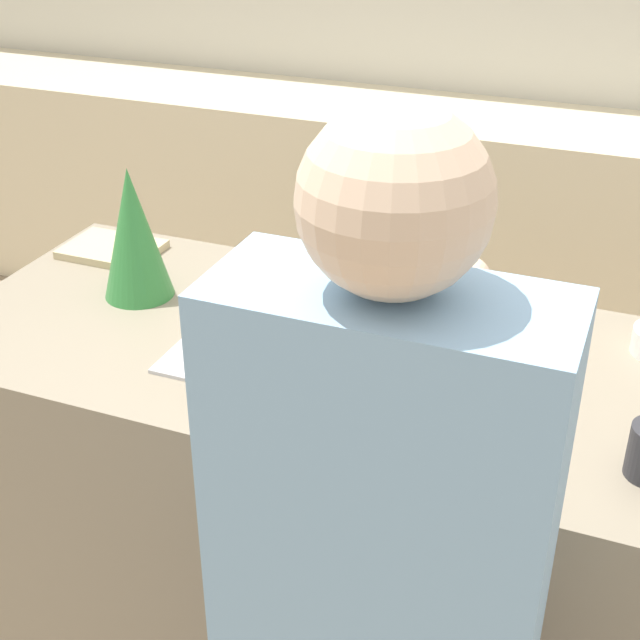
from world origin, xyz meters
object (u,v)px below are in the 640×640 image
Objects in this scene: candy_bowl_beside_tree at (506,373)px; candy_bowl_far_right at (361,283)px; candy_bowl_near_tray_right at (255,260)px; candy_bowl_near_tray_left at (457,307)px; cookbook at (112,249)px; gingerbread_house at (282,313)px; decorative_tree at (134,233)px; baking_tray at (283,355)px.

candy_bowl_beside_tree is 0.48m from candy_bowl_far_right.
candy_bowl_near_tray_right is at bearing 157.35° from candy_bowl_beside_tree.
cookbook is at bearing 179.07° from candy_bowl_near_tray_left.
gingerbread_house is 1.95× the size of candy_bowl_far_right.
candy_bowl_beside_tree is 1.09m from cookbook.
decorative_tree is at bearing -130.14° from candy_bowl_near_tray_right.
candy_bowl_beside_tree is 0.74m from candy_bowl_near_tray_right.
decorative_tree is at bearing -42.43° from cookbook.
cookbook reaches higher than baking_tray.
candy_bowl_beside_tree is (0.45, 0.07, -0.08)m from gingerbread_house.
candy_bowl_beside_tree is 0.27m from candy_bowl_near_tray_left.
decorative_tree is 0.88m from candy_bowl_beside_tree.
candy_bowl_far_right is at bearing -3.51° from candy_bowl_near_tray_right.
baking_tray is 3.60× the size of candy_bowl_beside_tree.
gingerbread_house is at bearing -17.37° from decorative_tree.
cookbook is at bearing 167.64° from candy_bowl_beside_tree.
candy_bowl_beside_tree reaches higher than candy_bowl_far_right.
candy_bowl_near_tray_left is at bearing -7.18° from candy_bowl_near_tray_right.
decorative_tree is (-0.42, 0.13, 0.05)m from gingerbread_house.
cookbook is at bearing 137.57° from decorative_tree.
gingerbread_house is at bearing -135.06° from candy_bowl_near_tray_left.
cookbook is (-0.62, 0.31, -0.09)m from gingerbread_house.
baking_tray is 1.90× the size of cookbook.
gingerbread_house is 0.44m from candy_bowl_near_tray_right.
decorative_tree is 2.57× the size of candy_bowl_far_right.
gingerbread_house is 0.76× the size of decorative_tree.
candy_bowl_beside_tree is at bearing -54.72° from candy_bowl_near_tray_left.
gingerbread_house is at bearing -26.51° from cookbook.
baking_tray is 4.27× the size of candy_bowl_near_tray_right.
baking_tray is at bearing -98.24° from candy_bowl_far_right.
baking_tray is 4.16× the size of candy_bowl_near_tray_left.
decorative_tree is 0.53m from candy_bowl_far_right.
gingerbread_house is (0.00, 0.00, 0.10)m from baking_tray.
candy_bowl_far_right is (0.05, 0.34, 0.02)m from baking_tray.
candy_bowl_near_tray_right is (-0.23, 0.36, 0.02)m from baking_tray.
decorative_tree reaches higher than gingerbread_house.
candy_bowl_far_right is (-0.40, 0.27, -0.00)m from candy_bowl_beside_tree.
baking_tray is 1.45× the size of decorative_tree.
baking_tray is 0.41m from candy_bowl_near_tray_left.
candy_bowl_far_right is at bearing 81.81° from gingerbread_house.
candy_bowl_near_tray_left is 0.46× the size of cookbook.
candy_bowl_beside_tree is at bearing -3.86° from decorative_tree.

